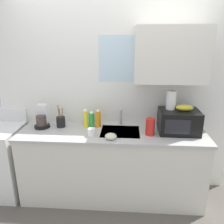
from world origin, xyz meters
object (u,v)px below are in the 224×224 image
object	(u,v)px
stove_range	(0,160)
dish_soap_bottle_green	(92,119)
paper_towel_roll	(171,100)
small_bowl	(111,136)
mug_white	(92,132)
microwave	(179,121)
utensil_crock	(61,122)
dish_soap_bottle_orange	(98,118)
dish_soap_bottle_yellow	(86,118)
banana_bunch	(185,108)
coffee_maker	(42,119)
cereal_canister	(150,127)

from	to	relation	value
stove_range	dish_soap_bottle_green	bearing A→B (deg)	7.48
paper_towel_roll	small_bowl	distance (m)	0.83
mug_white	microwave	bearing A→B (deg)	10.62
microwave	utensil_crock	xyz separation A→B (m)	(-1.44, 0.07, -0.07)
small_bowl	mug_white	bearing A→B (deg)	164.74
dish_soap_bottle_orange	small_bowl	world-z (taller)	dish_soap_bottle_orange
dish_soap_bottle_yellow	dish_soap_bottle_orange	bearing A→B (deg)	0.63
banana_bunch	dish_soap_bottle_green	xyz separation A→B (m)	(-1.10, 0.11, -0.20)
dish_soap_bottle_green	mug_white	xyz separation A→B (m)	(0.05, -0.30, -0.05)
paper_towel_roll	coffee_maker	xyz separation A→B (m)	(-1.57, 0.01, -0.28)
utensil_crock	banana_bunch	bearing A→B (deg)	-2.69
mug_white	small_bowl	distance (m)	0.23
cereal_canister	small_bowl	bearing A→B (deg)	-161.39
utensil_crock	small_bowl	world-z (taller)	utensil_crock
paper_towel_roll	utensil_crock	size ratio (longest dim) A/B	0.76
dish_soap_bottle_green	small_bowl	xyz separation A→B (m)	(0.27, -0.36, -0.07)
stove_range	dish_soap_bottle_yellow	distance (m)	1.26
microwave	dish_soap_bottle_orange	world-z (taller)	microwave
paper_towel_roll	mug_white	distance (m)	0.99
microwave	mug_white	world-z (taller)	microwave
stove_range	dish_soap_bottle_yellow	bearing A→B (deg)	7.25
paper_towel_roll	utensil_crock	distance (m)	1.37
mug_white	dish_soap_bottle_yellow	bearing A→B (deg)	112.12
stove_range	coffee_maker	distance (m)	0.80
stove_range	cereal_canister	world-z (taller)	cereal_canister
dish_soap_bottle_yellow	cereal_canister	xyz separation A→B (m)	(0.78, -0.20, -0.02)
cereal_canister	mug_white	bearing A→B (deg)	-172.30
dish_soap_bottle_orange	paper_towel_roll	bearing A→B (deg)	-3.19
small_bowl	dish_soap_bottle_green	bearing A→B (deg)	126.41
dish_soap_bottle_yellow	cereal_canister	distance (m)	0.81
banana_bunch	mug_white	xyz separation A→B (m)	(-1.06, -0.19, -0.26)
coffee_maker	dish_soap_bottle_green	bearing A→B (deg)	4.84
dish_soap_bottle_green	utensil_crock	bearing A→B (deg)	-173.98
banana_bunch	dish_soap_bottle_orange	size ratio (longest dim) A/B	0.82
coffee_maker	mug_white	size ratio (longest dim) A/B	2.95
banana_bunch	utensil_crock	size ratio (longest dim) A/B	0.69
paper_towel_roll	small_bowl	size ratio (longest dim) A/B	1.69
microwave	paper_towel_roll	world-z (taller)	paper_towel_roll
stove_range	paper_towel_roll	distance (m)	2.30
microwave	dish_soap_bottle_orange	distance (m)	0.97
dish_soap_bottle_green	dish_soap_bottle_yellow	xyz separation A→B (m)	(-0.07, -0.01, 0.02)
banana_bunch	dish_soap_bottle_green	world-z (taller)	banana_bunch
dish_soap_bottle_orange	mug_white	distance (m)	0.30
dish_soap_bottle_yellow	cereal_canister	bearing A→B (deg)	-14.11
dish_soap_bottle_yellow	mug_white	world-z (taller)	dish_soap_bottle_yellow
microwave	banana_bunch	xyz separation A→B (m)	(0.05, 0.00, 0.17)
coffee_maker	dish_soap_bottle_orange	bearing A→B (deg)	3.26
dish_soap_bottle_green	cereal_canister	distance (m)	0.74
coffee_maker	utensil_crock	bearing A→B (deg)	2.86
paper_towel_roll	mug_white	xyz separation A→B (m)	(-0.91, -0.24, -0.33)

